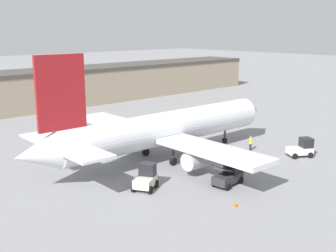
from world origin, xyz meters
name	(u,v)px	position (x,y,z in m)	size (l,w,h in m)	color
ground_plane	(168,158)	(0.00, 0.00, 0.00)	(400.00, 400.00, 0.00)	gray
terminal_building	(64,87)	(8.76, 39.99, 3.63)	(98.25, 10.54, 7.24)	gray
airplane	(162,129)	(-0.99, 0.02, 3.65)	(35.31, 29.74, 12.62)	silver
ground_crew_worker	(251,143)	(9.73, -4.68, 0.96)	(0.40, 0.40, 1.80)	#1E2338
baggage_tug	(302,148)	(12.09, -10.37, 1.02)	(3.24, 2.97, 2.26)	silver
belt_loader_truck	(229,174)	(-1.45, -10.40, 1.08)	(3.57, 2.17, 2.33)	#2D2D33
pushback_tug	(146,178)	(-8.18, -5.76, 1.08)	(3.12, 2.91, 2.41)	beige
safety_cone_near	(236,204)	(-5.28, -14.22, 0.28)	(0.36, 0.36, 0.55)	#EF590F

